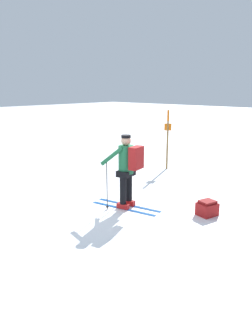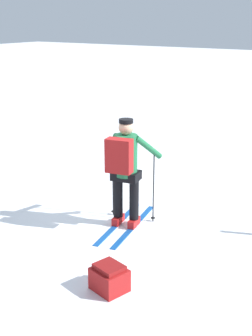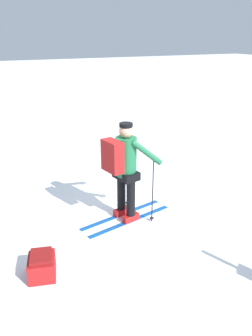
{
  "view_description": "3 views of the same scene",
  "coord_description": "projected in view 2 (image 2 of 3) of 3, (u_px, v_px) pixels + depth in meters",
  "views": [
    {
      "loc": [
        -5.25,
        5.22,
        2.83
      ],
      "look_at": [
        -0.2,
        -0.24,
        0.97
      ],
      "focal_mm": 35.0,
      "sensor_mm": 36.0,
      "label": 1
    },
    {
      "loc": [
        -5.98,
        -4.06,
        3.24
      ],
      "look_at": [
        -0.2,
        -0.24,
        0.97
      ],
      "focal_mm": 50.0,
      "sensor_mm": 36.0,
      "label": 2
    },
    {
      "loc": [
        -2.43,
        -4.85,
        3.07
      ],
      "look_at": [
        -0.2,
        -0.24,
        0.97
      ],
      "focal_mm": 35.0,
      "sensor_mm": 36.0,
      "label": 3
    }
  ],
  "objects": [
    {
      "name": "dropped_backpack",
      "position": [
        109.0,
        278.0,
        5.75
      ],
      "size": [
        0.45,
        0.48,
        0.35
      ],
      "color": "maroon",
      "rests_on": "ground_plane"
    },
    {
      "name": "ground_plane",
      "position": [
        120.0,
        217.0,
        7.88
      ],
      "size": [
        80.0,
        80.0,
        0.0
      ],
      "primitive_type": "plane",
      "color": "white"
    },
    {
      "name": "skier",
      "position": [
        125.0,
        165.0,
        7.24
      ],
      "size": [
        1.76,
        0.93,
        1.75
      ],
      "color": "#144C9E",
      "rests_on": "ground_plane"
    }
  ]
}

